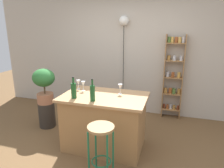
{
  "coord_description": "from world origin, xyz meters",
  "views": [
    {
      "loc": [
        1.02,
        -2.6,
        1.94
      ],
      "look_at": [
        0.05,
        0.55,
        1.01
      ],
      "focal_mm": 33.55,
      "sensor_mm": 36.0,
      "label": 1
    }
  ],
  "objects_px": {
    "bottle_olive_oil": "(74,90)",
    "wine_glass_left": "(120,87)",
    "spice_shelf": "(173,76)",
    "pendant_globe_light": "(124,22)",
    "plant_stool": "(47,115)",
    "wine_glass_right": "(83,84)",
    "wine_glass_center": "(78,83)",
    "bar_stool": "(101,140)",
    "bottle_vinegar": "(92,93)",
    "potted_plant": "(44,83)"
  },
  "relations": [
    {
      "from": "bottle_olive_oil",
      "to": "wine_glass_left",
      "type": "height_order",
      "value": "bottle_olive_oil"
    },
    {
      "from": "spice_shelf",
      "to": "pendant_globe_light",
      "type": "bearing_deg",
      "value": 177.99
    },
    {
      "from": "plant_stool",
      "to": "wine_glass_right",
      "type": "xyz_separation_m",
      "value": [
        0.9,
        -0.21,
        0.75
      ]
    },
    {
      "from": "plant_stool",
      "to": "wine_glass_left",
      "type": "xyz_separation_m",
      "value": [
        1.53,
        -0.19,
        0.75
      ]
    },
    {
      "from": "bottle_olive_oil",
      "to": "wine_glass_center",
      "type": "relative_size",
      "value": 2.0
    },
    {
      "from": "wine_glass_left",
      "to": "wine_glass_right",
      "type": "height_order",
      "value": "same"
    },
    {
      "from": "bottle_olive_oil",
      "to": "spice_shelf",
      "type": "bearing_deg",
      "value": 51.22
    },
    {
      "from": "spice_shelf",
      "to": "pendant_globe_light",
      "type": "height_order",
      "value": "pendant_globe_light"
    },
    {
      "from": "bar_stool",
      "to": "bottle_olive_oil",
      "type": "bearing_deg",
      "value": 141.47
    },
    {
      "from": "spice_shelf",
      "to": "wine_glass_center",
      "type": "relative_size",
      "value": 10.78
    },
    {
      "from": "bottle_vinegar",
      "to": "wine_glass_left",
      "type": "distance_m",
      "value": 0.51
    },
    {
      "from": "bar_stool",
      "to": "wine_glass_left",
      "type": "xyz_separation_m",
      "value": [
        0.02,
        0.86,
        0.45
      ]
    },
    {
      "from": "bottle_vinegar",
      "to": "wine_glass_center",
      "type": "xyz_separation_m",
      "value": [
        -0.45,
        0.46,
        -0.01
      ]
    },
    {
      "from": "plant_stool",
      "to": "wine_glass_left",
      "type": "distance_m",
      "value": 1.72
    },
    {
      "from": "bar_stool",
      "to": "potted_plant",
      "type": "bearing_deg",
      "value": 145.33
    },
    {
      "from": "spice_shelf",
      "to": "bottle_olive_oil",
      "type": "height_order",
      "value": "spice_shelf"
    },
    {
      "from": "plant_stool",
      "to": "wine_glass_right",
      "type": "relative_size",
      "value": 2.99
    },
    {
      "from": "spice_shelf",
      "to": "wine_glass_right",
      "type": "xyz_separation_m",
      "value": [
        -1.41,
        -1.37,
        0.08
      ]
    },
    {
      "from": "pendant_globe_light",
      "to": "spice_shelf",
      "type": "bearing_deg",
      "value": -2.01
    },
    {
      "from": "spice_shelf",
      "to": "bottle_vinegar",
      "type": "relative_size",
      "value": 5.33
    },
    {
      "from": "spice_shelf",
      "to": "bottle_olive_oil",
      "type": "xyz_separation_m",
      "value": [
        -1.39,
        -1.74,
        0.09
      ]
    },
    {
      "from": "pendant_globe_light",
      "to": "potted_plant",
      "type": "bearing_deg",
      "value": -135.66
    },
    {
      "from": "spice_shelf",
      "to": "wine_glass_left",
      "type": "relative_size",
      "value": 10.78
    },
    {
      "from": "bottle_vinegar",
      "to": "wine_glass_center",
      "type": "relative_size",
      "value": 2.02
    },
    {
      "from": "bar_stool",
      "to": "spice_shelf",
      "type": "bearing_deg",
      "value": 70.22
    },
    {
      "from": "plant_stool",
      "to": "wine_glass_center",
      "type": "height_order",
      "value": "wine_glass_center"
    },
    {
      "from": "bar_stool",
      "to": "spice_shelf",
      "type": "xyz_separation_m",
      "value": [
        0.8,
        2.21,
        0.37
      ]
    },
    {
      "from": "potted_plant",
      "to": "wine_glass_center",
      "type": "bearing_deg",
      "value": -10.69
    },
    {
      "from": "wine_glass_right",
      "to": "pendant_globe_light",
      "type": "distance_m",
      "value": 1.76
    },
    {
      "from": "wine_glass_center",
      "to": "bottle_vinegar",
      "type": "bearing_deg",
      "value": -45.82
    },
    {
      "from": "spice_shelf",
      "to": "pendant_globe_light",
      "type": "relative_size",
      "value": 0.83
    },
    {
      "from": "bottle_olive_oil",
      "to": "potted_plant",
      "type": "bearing_deg",
      "value": 148.06
    },
    {
      "from": "spice_shelf",
      "to": "potted_plant",
      "type": "relative_size",
      "value": 2.64
    },
    {
      "from": "spice_shelf",
      "to": "plant_stool",
      "type": "relative_size",
      "value": 3.6
    },
    {
      "from": "bar_stool",
      "to": "wine_glass_right",
      "type": "relative_size",
      "value": 4.5
    },
    {
      "from": "bottle_olive_oil",
      "to": "wine_glass_center",
      "type": "bearing_deg",
      "value": 107.04
    },
    {
      "from": "plant_stool",
      "to": "bottle_olive_oil",
      "type": "height_order",
      "value": "bottle_olive_oil"
    },
    {
      "from": "bottle_vinegar",
      "to": "wine_glass_left",
      "type": "xyz_separation_m",
      "value": [
        0.3,
        0.42,
        -0.01
      ]
    },
    {
      "from": "bar_stool",
      "to": "plant_stool",
      "type": "xyz_separation_m",
      "value": [
        -1.52,
        1.05,
        -0.3
      ]
    },
    {
      "from": "bottle_olive_oil",
      "to": "pendant_globe_light",
      "type": "xyz_separation_m",
      "value": [
        0.31,
        1.77,
        0.99
      ]
    },
    {
      "from": "bottle_olive_oil",
      "to": "wine_glass_right",
      "type": "relative_size",
      "value": 2.0
    },
    {
      "from": "plant_stool",
      "to": "bottle_olive_oil",
      "type": "distance_m",
      "value": 1.32
    },
    {
      "from": "bottle_vinegar",
      "to": "wine_glass_left",
      "type": "height_order",
      "value": "bottle_vinegar"
    },
    {
      "from": "potted_plant",
      "to": "bottle_olive_oil",
      "type": "bearing_deg",
      "value": -31.94
    },
    {
      "from": "wine_glass_right",
      "to": "potted_plant",
      "type": "bearing_deg",
      "value": 167.14
    },
    {
      "from": "spice_shelf",
      "to": "wine_glass_center",
      "type": "height_order",
      "value": "spice_shelf"
    },
    {
      "from": "spice_shelf",
      "to": "potted_plant",
      "type": "height_order",
      "value": "spice_shelf"
    },
    {
      "from": "bottle_vinegar",
      "to": "wine_glass_right",
      "type": "relative_size",
      "value": 2.02
    },
    {
      "from": "plant_stool",
      "to": "bottle_olive_oil",
      "type": "bearing_deg",
      "value": -31.94
    },
    {
      "from": "bottle_vinegar",
      "to": "wine_glass_center",
      "type": "height_order",
      "value": "bottle_vinegar"
    }
  ]
}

